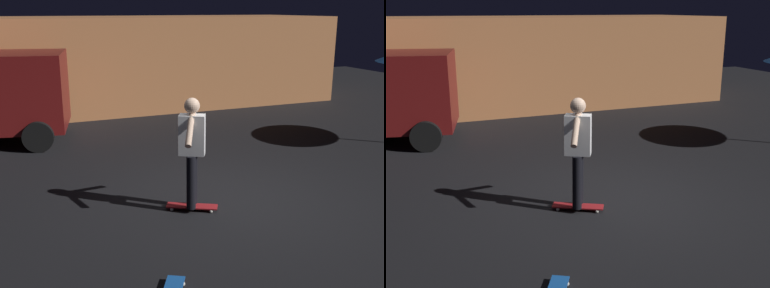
% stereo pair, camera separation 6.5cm
% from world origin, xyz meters
% --- Properties ---
extents(ground_plane, '(28.00, 28.00, 0.00)m').
position_xyz_m(ground_plane, '(0.00, 0.00, 0.00)').
color(ground_plane, black).
extents(low_building, '(11.23, 4.17, 2.73)m').
position_xyz_m(low_building, '(1.47, 8.44, 1.36)').
color(low_building, '#C67A47').
rests_on(low_building, ground_plane).
extents(skateboard_ridden, '(0.78, 0.55, 0.07)m').
position_xyz_m(skateboard_ridden, '(-0.65, -0.23, 0.06)').
color(skateboard_ridden, '#AD1E23').
rests_on(skateboard_ridden, ground_plane).
extents(skater, '(0.55, 0.90, 1.67)m').
position_xyz_m(skater, '(-0.65, -0.23, 1.04)').
color(skater, black).
rests_on(skater, skateboard_ridden).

